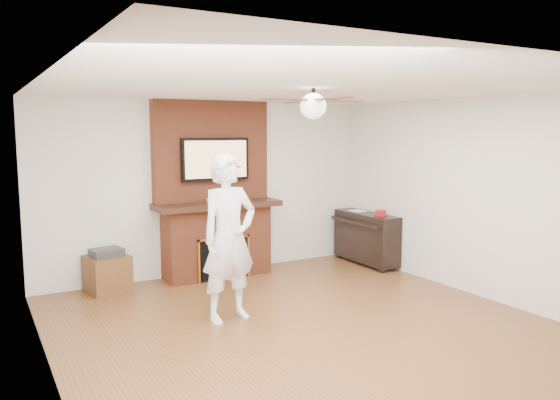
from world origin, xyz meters
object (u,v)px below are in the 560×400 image
person (229,238)px  piano (366,237)px  fireplace (215,207)px  side_table (107,272)px

person → piano: size_ratio=1.49×
fireplace → piano: 2.43m
side_table → piano: bearing=-17.2°
side_table → piano: 3.88m
fireplace → piano: size_ratio=2.03×
piano → person: bearing=-156.0°
person → fireplace: bearing=62.9°
fireplace → person: size_ratio=1.36×
piano → fireplace: bearing=167.1°
person → piano: person is taller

